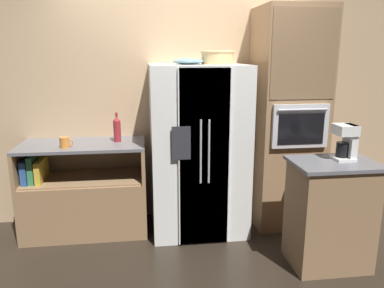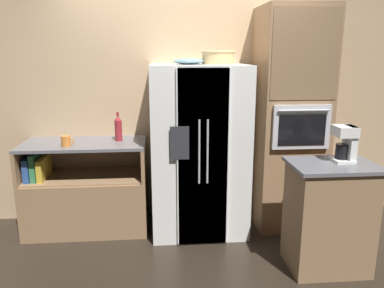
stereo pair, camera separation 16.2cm
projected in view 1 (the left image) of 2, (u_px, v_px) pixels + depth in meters
The scene contains 11 objects.
ground_plane at pixel (184, 229), 3.96m from camera, with size 20.00×20.00×0.00m, color black.
wall_back at pixel (179, 92), 4.07m from camera, with size 12.00×0.06×2.80m.
counter_left at pixel (85, 199), 3.87m from camera, with size 1.23×0.61×0.94m.
refrigerator at pixel (198, 150), 3.82m from camera, with size 0.95×0.81×1.71m.
wall_oven at pixel (287, 119), 3.93m from camera, with size 0.68×0.71×2.27m.
island_counter at pixel (330, 214), 3.21m from camera, with size 0.70×0.51×0.94m.
wicker_basket at pixel (218, 57), 3.65m from camera, with size 0.33×0.33×0.13m.
fruit_bowl at pixel (188, 61), 3.62m from camera, with size 0.31×0.31×0.06m.
bottle_tall at pixel (117, 129), 3.79m from camera, with size 0.07×0.07×0.30m.
mug at pixel (65, 142), 3.56m from camera, with size 0.13×0.09×0.10m.
coffee_maker at pixel (346, 141), 3.13m from camera, with size 0.16×0.19×0.30m.
Camera 1 is at (-0.40, -3.61, 1.82)m, focal length 35.00 mm.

